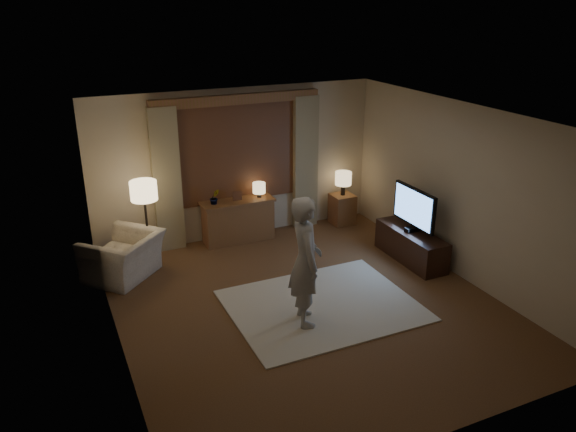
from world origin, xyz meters
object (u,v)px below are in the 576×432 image
sideboard (238,222)px  armchair (123,257)px  tv_stand (411,246)px  side_table (342,209)px  person (305,261)px

sideboard → armchair: 2.12m
sideboard → tv_stand: size_ratio=0.86×
armchair → tv_stand: armchair is taller
side_table → person: size_ratio=0.33×
sideboard → person: person is taller
sideboard → person: 2.91m
sideboard → tv_stand: bearing=-39.9°
armchair → person: bearing=85.7°
sideboard → armchair: bearing=-164.0°
tv_stand → armchair: bearing=163.2°
sideboard → person: (-0.11, -2.86, 0.53)m
side_table → person: bearing=-127.5°
tv_stand → side_table: bearing=96.9°
tv_stand → person: bearing=-157.8°
sideboard → tv_stand: (2.26, -1.89, -0.10)m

